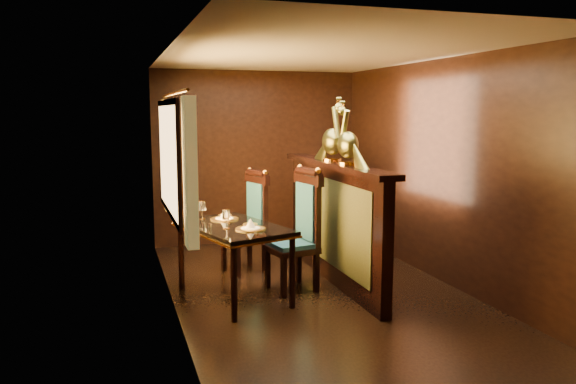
% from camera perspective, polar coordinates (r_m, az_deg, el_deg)
% --- Properties ---
extents(ground, '(5.00, 5.00, 0.00)m').
position_cam_1_polar(ground, '(6.14, 2.83, -10.04)').
color(ground, black).
rests_on(ground, ground).
extents(room_shell, '(3.04, 5.04, 2.52)m').
position_cam_1_polar(room_shell, '(5.82, 2.09, 4.87)').
color(room_shell, black).
rests_on(room_shell, ground).
extents(partition, '(0.26, 2.70, 1.36)m').
position_cam_1_polar(partition, '(6.34, 4.65, -2.79)').
color(partition, black).
rests_on(partition, ground).
extents(dining_table, '(1.14, 1.48, 0.97)m').
position_cam_1_polar(dining_table, '(5.76, -5.62, -4.07)').
color(dining_table, black).
rests_on(dining_table, ground).
extents(chair_left, '(0.56, 0.58, 1.34)m').
position_cam_1_polar(chair_left, '(6.07, 1.40, -3.41)').
color(chair_left, black).
rests_on(chair_left, ground).
extents(chair_right, '(0.55, 0.57, 1.24)m').
position_cam_1_polar(chair_right, '(6.79, -3.68, -2.61)').
color(chair_right, black).
rests_on(chair_right, ground).
extents(peacock_left, '(0.21, 0.56, 0.67)m').
position_cam_1_polar(peacock_left, '(5.90, 6.13, 5.98)').
color(peacock_left, '#17462B').
rests_on(peacock_left, partition).
extents(peacock_right, '(0.22, 0.60, 0.71)m').
position_cam_1_polar(peacock_right, '(6.29, 4.55, 6.32)').
color(peacock_right, '#17462B').
rests_on(peacock_right, partition).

